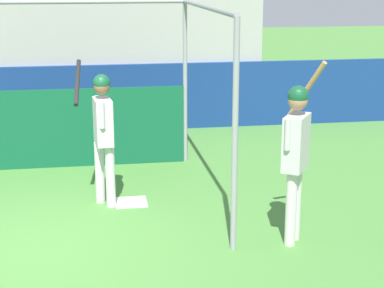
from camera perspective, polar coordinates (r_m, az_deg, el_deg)
name	(u,v)px	position (r m, az deg, el deg)	size (l,w,h in m)	color
ground_plane	(28,255)	(7.69, -14.39, -9.55)	(60.00, 60.00, 0.00)	#477F38
outfield_wall	(50,100)	(13.10, -12.52, 3.84)	(24.00, 0.12, 1.35)	navy
bleacher_section	(52,38)	(15.00, -12.35, 9.22)	(8.70, 4.00, 3.43)	#9E9E99
batting_cage	(67,105)	(10.02, -11.01, 3.43)	(3.92, 3.75, 2.72)	gray
home_plate	(131,202)	(9.09, -5.44, -5.17)	(0.44, 0.44, 0.02)	white
player_batter	(103,126)	(8.77, -7.96, 1.56)	(0.52, 0.90, 1.96)	silver
player_waiting	(296,148)	(7.52, 9.22, -0.33)	(0.59, 0.79, 2.16)	silver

